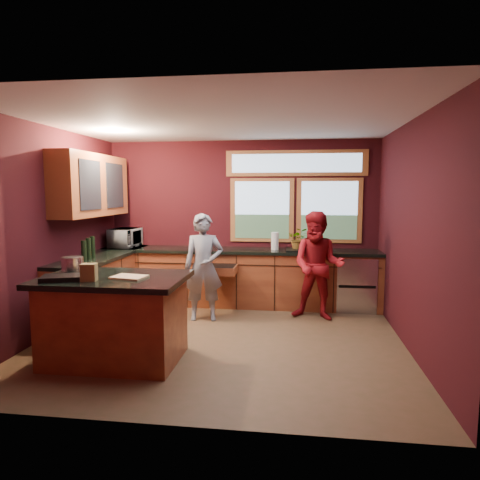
% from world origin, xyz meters
% --- Properties ---
extents(floor, '(4.50, 4.50, 0.00)m').
position_xyz_m(floor, '(0.00, 0.00, 0.00)').
color(floor, brown).
rests_on(floor, ground).
extents(room_shell, '(4.52, 4.02, 2.71)m').
position_xyz_m(room_shell, '(-0.60, 0.32, 1.80)').
color(room_shell, black).
rests_on(room_shell, ground).
extents(back_counter, '(4.50, 0.64, 0.93)m').
position_xyz_m(back_counter, '(0.20, 1.70, 0.46)').
color(back_counter, '#5A2215').
rests_on(back_counter, floor).
extents(left_counter, '(0.64, 2.30, 0.93)m').
position_xyz_m(left_counter, '(-1.95, 0.85, 0.47)').
color(left_counter, '#5A2215').
rests_on(left_counter, floor).
extents(island, '(1.55, 1.05, 0.95)m').
position_xyz_m(island, '(-1.04, -0.78, 0.48)').
color(island, '#5A2215').
rests_on(island, floor).
extents(person_grey, '(0.63, 0.48, 1.55)m').
position_xyz_m(person_grey, '(-0.40, 0.83, 0.77)').
color(person_grey, slate).
rests_on(person_grey, floor).
extents(person_red, '(0.88, 0.75, 1.58)m').
position_xyz_m(person_red, '(1.24, 1.07, 0.79)').
color(person_red, maroon).
rests_on(person_red, floor).
extents(microwave, '(0.42, 0.59, 0.31)m').
position_xyz_m(microwave, '(-1.92, 1.67, 1.09)').
color(microwave, '#999999').
rests_on(microwave, left_counter).
extents(potted_plant, '(0.31, 0.27, 0.35)m').
position_xyz_m(potted_plant, '(0.96, 1.75, 1.10)').
color(potted_plant, '#999999').
rests_on(potted_plant, back_counter).
extents(paper_towel, '(0.12, 0.12, 0.28)m').
position_xyz_m(paper_towel, '(0.58, 1.70, 1.07)').
color(paper_towel, silver).
rests_on(paper_towel, back_counter).
extents(cutting_board, '(0.39, 0.31, 0.02)m').
position_xyz_m(cutting_board, '(-0.84, -0.83, 0.95)').
color(cutting_board, tan).
rests_on(cutting_board, island).
extents(stock_pot, '(0.24, 0.24, 0.18)m').
position_xyz_m(stock_pot, '(-1.59, -0.63, 1.03)').
color(stock_pot, silver).
rests_on(stock_pot, island).
extents(paper_bag, '(0.17, 0.14, 0.18)m').
position_xyz_m(paper_bag, '(-1.19, -1.03, 1.03)').
color(paper_bag, brown).
rests_on(paper_bag, island).
extents(black_tray, '(0.47, 0.39, 0.05)m').
position_xyz_m(black_tray, '(-1.49, -1.03, 0.97)').
color(black_tray, black).
rests_on(black_tray, island).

